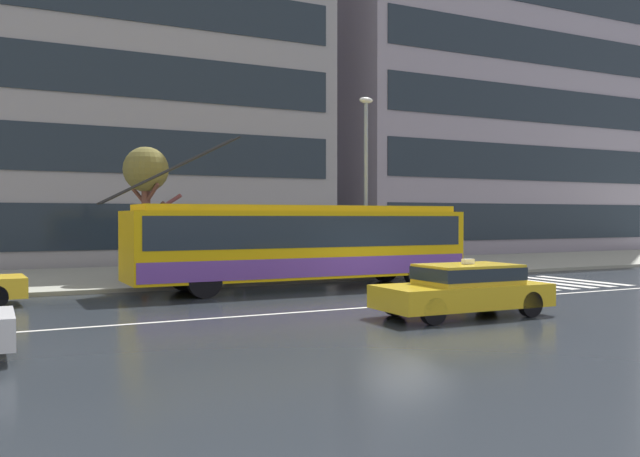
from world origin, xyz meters
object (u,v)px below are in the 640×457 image
Objects in this scene: pedestrian_at_shelter at (187,233)px; street_tree_bare at (146,174)px; trolleybus at (303,243)px; bus_shelter at (195,227)px; pedestrian_walking_past at (369,233)px; taxi_oncoming_near at (464,287)px; street_lamp at (366,170)px; pedestrian_approaching_curb at (366,235)px.

street_tree_bare is at bearing 178.22° from pedestrian_at_shelter.
trolleybus is 2.56× the size of street_tree_bare.
bus_shelter is 1.72× the size of pedestrian_at_shelter.
bus_shelter reaches higher than pedestrian_walking_past.
street_lamp reaches higher than taxi_oncoming_near.
pedestrian_at_shelter reaches higher than pedestrian_approaching_curb.
street_lamp reaches higher than pedestrian_walking_past.
street_lamp is (3.33, 10.20, 3.58)m from taxi_oncoming_near.
street_tree_bare is (-9.26, 0.15, 2.33)m from pedestrian_approaching_curb.
pedestrian_at_shelter is 0.42× the size of street_tree_bare.
trolleybus reaches higher than bus_shelter.
trolleybus is at bearing 96.01° from taxi_oncoming_near.
trolleybus is 4.39m from pedestrian_walking_past.
street_lamp is (6.82, -1.63, 2.47)m from pedestrian_at_shelter.
street_tree_bare is (-8.33, 1.67, -0.31)m from street_lamp.
street_tree_bare is at bearing 163.88° from pedestrian_walking_past.
pedestrian_walking_past reaches higher than pedestrian_approaching_curb.
pedestrian_at_shelter is 0.29× the size of street_lamp.
trolleybus is at bearing -139.76° from pedestrian_approaching_curb.
trolleybus is 2.86× the size of taxi_oncoming_near.
taxi_oncoming_near is at bearing -109.96° from pedestrian_approaching_curb.
taxi_oncoming_near is 11.31m from street_lamp.
street_tree_bare reaches higher than taxi_oncoming_near.
pedestrian_walking_past is 0.42× the size of street_tree_bare.
pedestrian_approaching_curb is (4.26, 11.73, 0.94)m from taxi_oncoming_near.
bus_shelter is 1.85× the size of pedestrian_approaching_curb.
street_tree_bare reaches higher than pedestrian_approaching_curb.
street_tree_bare is at bearing 133.67° from trolleybus.
trolleybus reaches higher than taxi_oncoming_near.
bus_shelter is 7.13m from street_lamp.
pedestrian_approaching_curb is at bearing -0.93° from street_tree_bare.
trolleybus is at bearing -146.27° from street_lamp.
pedestrian_at_shelter is 2.64m from street_tree_bare.
street_lamp is (4.11, 2.75, 2.73)m from trolleybus.
pedestrian_walking_past is at bearing -14.78° from bus_shelter.
bus_shelter is (-3.37, 11.24, 1.36)m from taxi_oncoming_near.
bus_shelter is at bearing -78.25° from pedestrian_at_shelter.
pedestrian_at_shelter is (-2.71, 4.37, 0.26)m from trolleybus.
pedestrian_at_shelter reaches higher than pedestrian_walking_past.
street_lamp is at bearing 33.73° from trolleybus.
pedestrian_approaching_curb is at bearing 3.62° from bus_shelter.
trolleybus is 6.48× the size of pedestrian_approaching_curb.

